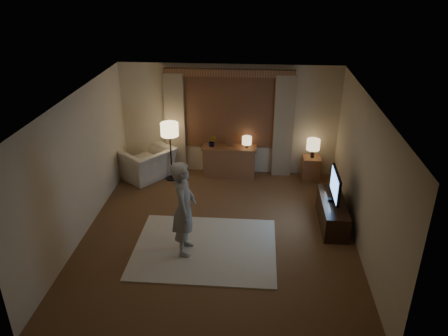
# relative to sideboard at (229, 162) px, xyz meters

# --- Properties ---
(room) EXTENTS (5.04, 5.54, 2.64)m
(room) POSITION_rel_sideboard_xyz_m (-0.03, -2.00, 0.98)
(room) COLOR brown
(room) RESTS_ON ground
(rug) EXTENTS (2.50, 2.00, 0.02)m
(rug) POSITION_rel_sideboard_xyz_m (-0.23, -2.95, -0.34)
(rug) COLOR beige
(rug) RESTS_ON floor
(sideboard) EXTENTS (1.20, 0.40, 0.70)m
(sideboard) POSITION_rel_sideboard_xyz_m (0.00, 0.00, 0.00)
(sideboard) COLOR brown
(sideboard) RESTS_ON floor
(picture_frame) EXTENTS (0.16, 0.02, 0.20)m
(picture_frame) POSITION_rel_sideboard_xyz_m (-0.00, 0.00, 0.45)
(picture_frame) COLOR brown
(picture_frame) RESTS_ON sideboard
(plant) EXTENTS (0.17, 0.13, 0.30)m
(plant) POSITION_rel_sideboard_xyz_m (-0.40, 0.00, 0.50)
(plant) COLOR #999999
(plant) RESTS_ON sideboard
(table_lamp_sideboard) EXTENTS (0.22, 0.22, 0.30)m
(table_lamp_sideboard) POSITION_rel_sideboard_xyz_m (0.40, 0.00, 0.55)
(table_lamp_sideboard) COLOR black
(table_lamp_sideboard) RESTS_ON sideboard
(floor_lamp) EXTENTS (0.40, 0.40, 1.38)m
(floor_lamp) POSITION_rel_sideboard_xyz_m (-1.32, -0.28, 0.81)
(floor_lamp) COLOR black
(floor_lamp) RESTS_ON floor
(armchair) EXTENTS (1.45, 1.47, 0.72)m
(armchair) POSITION_rel_sideboard_xyz_m (-1.91, -0.24, 0.01)
(armchair) COLOR beige
(armchair) RESTS_ON floor
(side_table) EXTENTS (0.40, 0.40, 0.56)m
(side_table) POSITION_rel_sideboard_xyz_m (1.90, -0.05, -0.07)
(side_table) COLOR brown
(side_table) RESTS_ON floor
(table_lamp_side) EXTENTS (0.30, 0.30, 0.44)m
(table_lamp_side) POSITION_rel_sideboard_xyz_m (1.90, -0.05, 0.52)
(table_lamp_side) COLOR black
(table_lamp_side) RESTS_ON side_table
(tv_stand) EXTENTS (0.45, 1.40, 0.50)m
(tv_stand) POSITION_rel_sideboard_xyz_m (2.12, -1.95, -0.10)
(tv_stand) COLOR black
(tv_stand) RESTS_ON floor
(tv) EXTENTS (0.21, 0.85, 0.61)m
(tv) POSITION_rel_sideboard_xyz_m (2.12, -1.95, 0.49)
(tv) COLOR black
(tv) RESTS_ON tv_stand
(person) EXTENTS (0.44, 0.64, 1.70)m
(person) POSITION_rel_sideboard_xyz_m (-0.55, -3.06, 0.52)
(person) COLOR gray
(person) RESTS_ON rug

